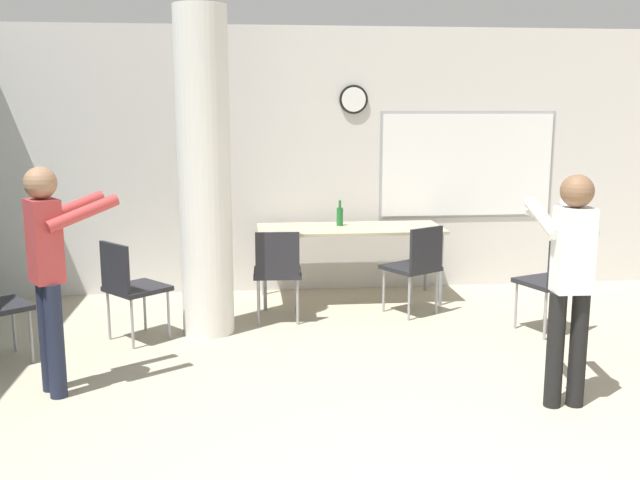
% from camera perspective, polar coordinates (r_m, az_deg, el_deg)
% --- Properties ---
extents(wall_back, '(8.00, 0.15, 2.80)m').
position_cam_1_polar(wall_back, '(7.70, 0.34, 6.33)').
color(wall_back, silver).
rests_on(wall_back, ground_plane).
extents(support_pillar, '(0.45, 0.45, 2.80)m').
position_cam_1_polar(support_pillar, '(6.19, -9.23, 5.16)').
color(support_pillar, silver).
rests_on(support_pillar, ground_plane).
extents(folding_table, '(1.88, 0.72, 0.77)m').
position_cam_1_polar(folding_table, '(7.28, 2.41, 0.66)').
color(folding_table, tan).
rests_on(folding_table, ground_plane).
extents(bottle_on_table, '(0.07, 0.07, 0.26)m').
position_cam_1_polar(bottle_on_table, '(7.35, 1.59, 1.93)').
color(bottle_on_table, '#1E6B2D').
rests_on(bottle_on_table, folding_table).
extents(chair_mid_room, '(0.57, 0.57, 0.87)m').
position_cam_1_polar(chair_mid_room, '(6.54, 18.18, -2.85)').
color(chair_mid_room, '#232328').
rests_on(chair_mid_room, ground_plane).
extents(chair_near_pillar, '(0.62, 0.62, 0.87)m').
position_cam_1_polar(chair_near_pillar, '(6.22, -14.98, -3.35)').
color(chair_near_pillar, '#232328').
rests_on(chair_near_pillar, ground_plane).
extents(chair_table_left, '(0.46, 0.46, 0.87)m').
position_cam_1_polar(chair_table_left, '(6.58, -3.42, -2.26)').
color(chair_table_left, '#232328').
rests_on(chair_table_left, ground_plane).
extents(chair_table_right, '(0.60, 0.60, 0.87)m').
position_cam_1_polar(chair_table_right, '(6.85, 7.68, -1.83)').
color(chair_table_right, '#232328').
rests_on(chair_table_right, ground_plane).
extents(person_watching_back, '(0.63, 0.56, 1.59)m').
position_cam_1_polar(person_watching_back, '(5.17, -20.81, -1.71)').
color(person_watching_back, '#1E2338').
rests_on(person_watching_back, ground_plane).
extents(person_playing_side, '(0.35, 0.62, 1.55)m').
position_cam_1_polar(person_playing_side, '(4.92, 19.37, -2.43)').
color(person_playing_side, black).
rests_on(person_playing_side, ground_plane).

